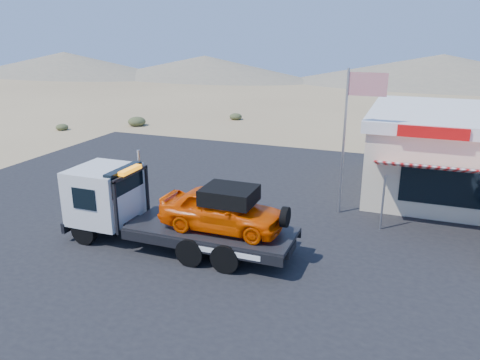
{
  "coord_description": "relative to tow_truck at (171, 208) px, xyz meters",
  "views": [
    {
      "loc": [
        7.35,
        -14.29,
        7.43
      ],
      "look_at": [
        0.81,
        2.89,
        1.5
      ],
      "focal_mm": 35.0,
      "sensor_mm": 36.0,
      "label": 1
    }
  ],
  "objects": [
    {
      "name": "desert_scrub",
      "position": [
        -12.67,
        11.32,
        -1.18
      ],
      "size": [
        25.74,
        34.52,
        0.77
      ],
      "color": "#3B4022",
      "rests_on": "ground"
    },
    {
      "name": "ground",
      "position": [
        0.32,
        0.89,
        -1.48
      ],
      "size": [
        120.0,
        120.0,
        0.0
      ],
      "primitive_type": "plane",
      "color": "#8A724E",
      "rests_on": "ground"
    },
    {
      "name": "tow_truck",
      "position": [
        0.0,
        0.0,
        0.0
      ],
      "size": [
        8.23,
        2.44,
        2.75
      ],
      "color": "black",
      "rests_on": "asphalt_lot"
    },
    {
      "name": "flagpole",
      "position": [
        5.26,
        5.39,
        2.28
      ],
      "size": [
        1.55,
        0.1,
        6.0
      ],
      "color": "#99999E",
      "rests_on": "asphalt_lot"
    },
    {
      "name": "distant_hills",
      "position": [
        -9.45,
        56.03,
        0.4
      ],
      "size": [
        126.0,
        48.0,
        4.2
      ],
      "color": "#726B59",
      "rests_on": "ground"
    },
    {
      "name": "asphalt_lot",
      "position": [
        2.32,
        3.89,
        -1.47
      ],
      "size": [
        32.0,
        24.0,
        0.02
      ],
      "primitive_type": "cube",
      "color": "black",
      "rests_on": "ground"
    }
  ]
}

